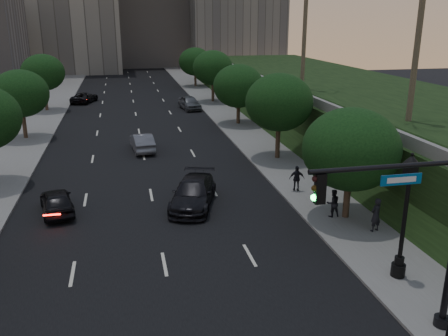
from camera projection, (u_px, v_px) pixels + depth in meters
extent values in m
plane|color=black|center=(177.00, 333.00, 16.79)|extent=(160.00, 160.00, 0.00)
cube|color=black|center=(140.00, 136.00, 44.75)|extent=(16.00, 140.00, 0.02)
cube|color=slate|center=(245.00, 130.00, 46.78)|extent=(4.50, 140.00, 0.15)
cube|color=slate|center=(25.00, 141.00, 42.67)|extent=(4.50, 140.00, 0.15)
cube|color=black|center=(366.00, 110.00, 46.69)|extent=(18.00, 90.00, 4.00)
cube|color=slate|center=(284.00, 89.00, 44.27)|extent=(0.35, 90.00, 0.70)
cube|color=gray|center=(149.00, 7.00, 109.11)|extent=(22.00, 18.00, 26.00)
cylinder|color=#38281C|center=(347.00, 195.00, 25.88)|extent=(0.36, 0.36, 2.86)
ellipsoid|color=black|center=(351.00, 149.00, 25.09)|extent=(5.20, 5.20, 4.42)
cylinder|color=#38281C|center=(278.00, 139.00, 37.01)|extent=(0.36, 0.36, 3.21)
ellipsoid|color=black|center=(279.00, 102.00, 36.13)|extent=(5.20, 5.20, 4.42)
cylinder|color=#38281C|center=(238.00, 111.00, 49.18)|extent=(0.36, 0.36, 2.86)
ellipsoid|color=black|center=(238.00, 86.00, 48.39)|extent=(5.20, 5.20, 4.42)
cylinder|color=#38281C|center=(213.00, 90.00, 62.17)|extent=(0.36, 0.36, 3.21)
ellipsoid|color=black|center=(213.00, 68.00, 61.29)|extent=(5.20, 5.20, 4.42)
cylinder|color=#38281C|center=(195.00, 78.00, 76.20)|extent=(0.36, 0.36, 2.86)
ellipsoid|color=black|center=(195.00, 62.00, 75.41)|extent=(5.20, 5.20, 4.42)
cylinder|color=#38281C|center=(24.00, 123.00, 43.17)|extent=(0.36, 0.36, 2.99)
ellipsoid|color=black|center=(20.00, 93.00, 42.34)|extent=(5.00, 5.00, 4.25)
cylinder|color=#38281C|center=(46.00, 98.00, 56.17)|extent=(0.36, 0.36, 3.26)
ellipsoid|color=black|center=(43.00, 72.00, 55.28)|extent=(5.00, 5.00, 4.25)
cylinder|color=#4C4233|center=(419.00, 29.00, 30.32)|extent=(0.40, 0.40, 12.00)
cylinder|color=#4C4233|center=(306.00, 11.00, 44.55)|extent=(0.40, 0.40, 14.50)
cylinder|color=black|center=(441.00, 323.00, 16.94)|extent=(0.56, 0.56, 0.50)
cylinder|color=black|center=(391.00, 167.00, 14.57)|extent=(5.40, 0.16, 0.16)
cube|color=black|center=(320.00, 189.00, 14.27)|extent=(0.32, 0.22, 0.95)
sphere|color=black|center=(315.00, 179.00, 14.14)|extent=(0.20, 0.20, 0.20)
sphere|color=#3F2B0A|center=(315.00, 188.00, 14.23)|extent=(0.20, 0.20, 0.20)
sphere|color=#19F24C|center=(314.00, 198.00, 14.32)|extent=(0.20, 0.20, 0.20)
cube|color=#0B5A9A|center=(401.00, 180.00, 14.79)|extent=(1.40, 0.05, 0.35)
cylinder|color=black|center=(398.00, 271.00, 20.19)|extent=(0.60, 0.60, 0.70)
cylinder|color=black|center=(399.00, 261.00, 20.03)|extent=(0.40, 0.40, 0.40)
cylinder|color=black|center=(404.00, 219.00, 19.44)|extent=(0.18, 0.18, 3.60)
cube|color=black|center=(410.00, 171.00, 18.82)|extent=(0.42, 0.42, 0.70)
cone|color=black|center=(412.00, 159.00, 18.67)|extent=(0.64, 0.64, 0.35)
sphere|color=black|center=(413.00, 154.00, 18.61)|extent=(0.14, 0.14, 0.14)
imported|color=black|center=(57.00, 201.00, 26.96)|extent=(2.50, 4.43, 1.42)
imported|color=slate|center=(142.00, 142.00, 39.59)|extent=(2.02, 4.68, 1.50)
imported|color=black|center=(85.00, 98.00, 62.22)|extent=(3.75, 5.34, 1.35)
imported|color=black|center=(193.00, 193.00, 27.91)|extent=(3.84, 5.98, 1.61)
imported|color=#52555A|center=(190.00, 103.00, 57.56)|extent=(2.65, 5.06, 1.64)
imported|color=black|center=(376.00, 215.00, 24.23)|extent=(0.76, 0.63, 1.80)
imported|color=black|center=(333.00, 203.00, 26.07)|extent=(0.79, 0.63, 1.57)
imported|color=black|center=(297.00, 178.00, 29.96)|extent=(1.02, 0.61, 1.64)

